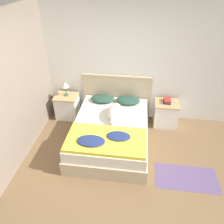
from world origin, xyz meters
TOP-DOWN VIEW (x-y plane):
  - ground_plane at (0.00, 0.00)m, footprint 16.00×16.00m
  - wall_back at (0.00, 2.13)m, footprint 9.00×0.06m
  - wall_side_left at (-1.69, 1.05)m, footprint 0.06×3.10m
  - bed at (-0.10, 1.05)m, footprint 1.48×1.97m
  - headboard at (-0.10, 2.06)m, footprint 1.56×0.06m
  - nightstand_left at (-1.23, 1.82)m, footprint 0.52×0.45m
  - nightstand_right at (1.04, 1.82)m, footprint 0.52×0.45m
  - pillow_left at (-0.38, 1.81)m, footprint 0.53×0.36m
  - pillow_right at (0.18, 1.81)m, footprint 0.53×0.36m
  - quilt at (-0.11, 0.48)m, footprint 1.38×0.74m
  - dog at (-0.04, 1.23)m, footprint 0.28×0.77m
  - book_stack at (1.03, 1.85)m, footprint 0.18×0.23m
  - table_lamp at (-1.23, 1.84)m, footprint 0.18×0.18m
  - rug at (1.33, 0.30)m, footprint 1.07×0.56m

SIDE VIEW (x-z plane):
  - ground_plane at x=0.00m, z-range 0.00..0.00m
  - rug at x=1.33m, z-range 0.00..0.00m
  - bed at x=-0.10m, z-range 0.00..0.51m
  - nightstand_left at x=-1.23m, z-range 0.00..0.57m
  - nightstand_right at x=1.04m, z-range 0.00..0.57m
  - headboard at x=-0.10m, z-range 0.02..1.07m
  - quilt at x=-0.11m, z-range 0.50..0.61m
  - pillow_left at x=-0.38m, z-range 0.52..0.63m
  - pillow_right at x=0.18m, z-range 0.52..0.63m
  - book_stack at x=1.03m, z-range 0.57..0.65m
  - dog at x=-0.04m, z-range 0.51..0.73m
  - table_lamp at x=-1.23m, z-range 0.66..0.99m
  - wall_back at x=0.00m, z-range 0.00..2.55m
  - wall_side_left at x=-1.69m, z-range 0.00..2.55m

